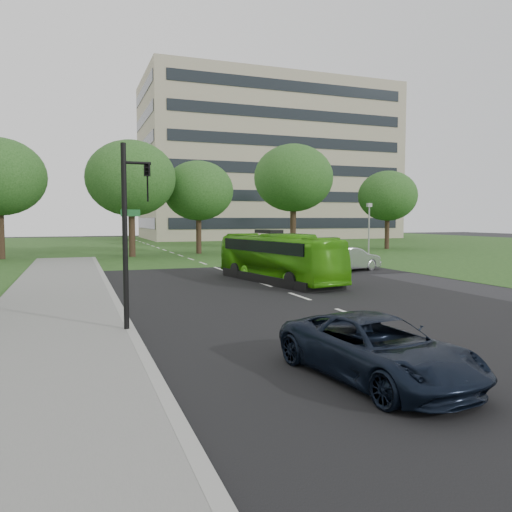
# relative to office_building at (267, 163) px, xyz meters

# --- Properties ---
(ground) EXTENTS (160.00, 160.00, 0.00)m
(ground) POSITION_rel_office_building_xyz_m (-21.96, -61.96, -12.50)
(ground) COLOR black
(ground) RESTS_ON ground
(street_surfaces) EXTENTS (120.00, 120.00, 0.15)m
(street_surfaces) POSITION_rel_office_building_xyz_m (-22.34, -39.21, -12.47)
(street_surfaces) COLOR black
(street_surfaces) RESTS_ON ground
(office_building) EXTENTS (40.10, 20.10, 25.00)m
(office_building) POSITION_rel_office_building_xyz_m (0.00, 0.00, 0.00)
(office_building) COLOR tan
(office_building) RESTS_ON ground
(tree_park_b) EXTENTS (7.29, 7.29, 9.56)m
(tree_park_b) POSITION_rel_office_building_xyz_m (-25.96, -35.87, -6.05)
(tree_park_b) COLOR black
(tree_park_b) RESTS_ON ground
(tree_park_c) EXTENTS (6.27, 6.27, 8.32)m
(tree_park_c) POSITION_rel_office_building_xyz_m (-19.90, -34.11, -6.85)
(tree_park_c) COLOR black
(tree_park_c) RESTS_ON ground
(tree_park_d) EXTENTS (8.22, 8.22, 10.87)m
(tree_park_d) POSITION_rel_office_building_xyz_m (-8.89, -30.36, -5.14)
(tree_park_d) COLOR black
(tree_park_d) RESTS_ON ground
(tree_park_e) EXTENTS (6.09, 6.09, 8.12)m
(tree_park_e) POSITION_rel_office_building_xyz_m (0.28, -33.85, -6.98)
(tree_park_e) COLOR black
(tree_park_e) RESTS_ON ground
(bus) EXTENTS (3.57, 8.88, 2.41)m
(bus) POSITION_rel_office_building_xyz_m (-20.96, -55.27, -11.29)
(bus) COLOR #3FA110
(bus) RESTS_ON ground
(sedan) EXTENTS (4.66, 2.91, 1.45)m
(sedan) POSITION_rel_office_building_xyz_m (-14.97, -51.96, -11.78)
(sedan) COLOR #9D9DA1
(sedan) RESTS_ON ground
(suv) EXTENTS (2.64, 4.72, 1.25)m
(suv) POSITION_rel_office_building_xyz_m (-24.97, -69.96, -11.88)
(suv) COLOR black
(suv) RESTS_ON ground
(traffic_light) EXTENTS (0.83, 0.25, 5.15)m
(traffic_light) POSITION_rel_office_building_xyz_m (-29.00, -64.29, -9.48)
(traffic_light) COLOR black
(traffic_light) RESTS_ON ground
(camera_pole) EXTENTS (0.45, 0.41, 4.45)m
(camera_pole) POSITION_rel_office_building_xyz_m (-7.15, -41.96, -9.63)
(camera_pole) COLOR gray
(camera_pole) RESTS_ON ground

